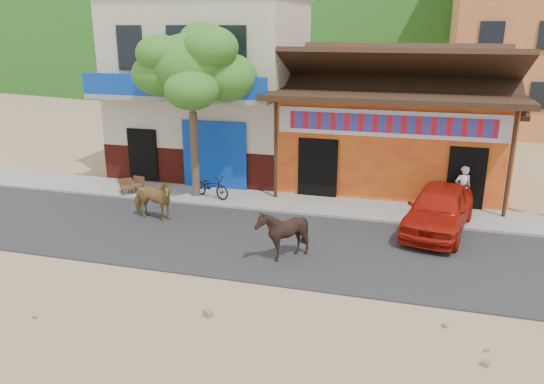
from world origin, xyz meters
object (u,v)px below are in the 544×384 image
Objects in this scene: cafe_chair_left at (135,178)px; scooter at (211,186)px; cow_dark at (282,233)px; cafe_chair_right at (126,181)px; cow_tan at (153,200)px; pedestrian at (463,188)px; tree at (193,113)px; red_car at (439,209)px.

scooter is at bearing 11.41° from cafe_chair_left.
cafe_chair_right is at bearing -123.89° from cow_dark.
scooter is at bearing -17.76° from cow_tan.
tree is at bearing -13.73° from pedestrian.
pedestrian is (0.78, 1.95, 0.13)m from red_car.
tree is 3.59m from cafe_chair_right.
cafe_chair_right reaches higher than scooter.
cow_dark is 7.04m from pedestrian.
tree is 8.72m from red_car.
cow_dark reaches higher than cow_tan.
pedestrian reaches higher than scooter.
scooter is 1.58× the size of cafe_chair_right.
red_car is (4.02, 3.21, -0.01)m from cow_dark.
scooter is at bearing -31.52° from cafe_chair_right.
tree is 3.80× the size of cow_tan.
red_car is (8.74, 1.43, 0.04)m from cow_tan.
cafe_chair_right is (-2.52, -0.49, -2.51)m from tree.
cow_dark is at bearing -44.70° from tree.
cow_tan is at bearing -159.21° from red_car.
cafe_chair_left is at bearing 44.96° from cow_tan.
cafe_chair_left is (-2.33, -0.19, -2.50)m from tree.
cafe_chair_left is at bearing 111.12° from scooter.
pedestrian is (8.50, 0.96, 0.34)m from scooter.
scooter is at bearing -6.16° from tree.
tree is 6.50m from cow_dark.
cow_tan is at bearing 0.14° from pedestrian.
cow_tan is (-0.42, -2.47, -2.41)m from tree.
cow_dark is 0.92× the size of scooter.
tree is 9.42m from pedestrian.
cow_dark is (4.73, -1.79, 0.05)m from cow_tan.
pedestrian reaches higher than red_car.
cafe_chair_right is at bearing -113.42° from cafe_chair_left.
pedestrian reaches higher than cow_dark.
cow_dark reaches higher than scooter.
pedestrian is (9.10, 0.90, -2.24)m from tree.
scooter is (-3.71, 4.20, -0.23)m from cow_dark.
red_car is 4.11× the size of cafe_chair_left.
red_car reaches higher than scooter.
cow_dark is 0.35× the size of red_car.
cafe_chair_left is 0.36m from cafe_chair_right.
cow_dark is at bearing 27.74° from pedestrian.
red_car is at bearing 4.41° from cafe_chair_left.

